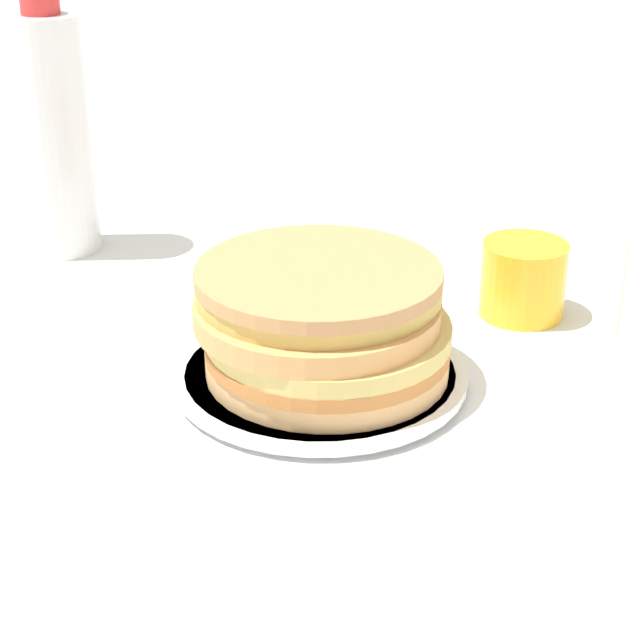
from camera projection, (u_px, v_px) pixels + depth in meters
The scene contains 5 objects.
ground_plane at pixel (301, 391), 0.81m from camera, with size 4.00×4.00×0.00m, color white.
plate at pixel (320, 376), 0.81m from camera, with size 0.22×0.22×0.01m.
pancake_stack at pixel (323, 321), 0.79m from camera, with size 0.19×0.19×0.08m.
juice_glass at pixel (523, 279), 0.92m from camera, with size 0.07×0.07×0.07m.
water_bottle_near at pixel (54, 134), 1.02m from camera, with size 0.07×0.07×0.25m.
Camera 1 is at (0.67, 0.21, 0.40)m, focal length 60.00 mm.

